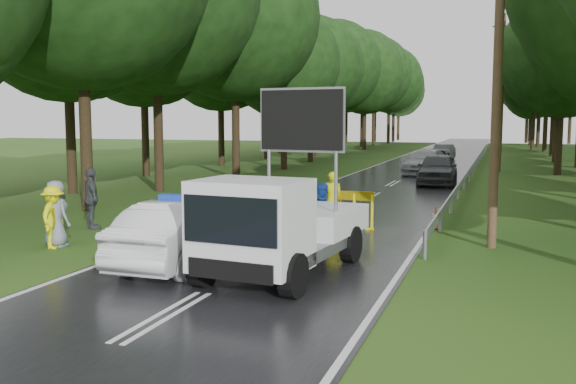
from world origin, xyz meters
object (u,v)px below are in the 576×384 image
at_px(queue_car_first, 438,169).
at_px(queue_car_third, 434,158).
at_px(civilian, 323,216).
at_px(queue_car_second, 426,162).
at_px(officer, 332,200).
at_px(queue_car_fourth, 443,153).
at_px(police_sedan, 184,234).
at_px(work_truck, 278,226).
at_px(barrier, 328,200).

relative_size(queue_car_first, queue_car_third, 1.01).
distance_m(civilian, queue_car_second, 23.81).
xyz_separation_m(officer, queue_car_fourth, (0.31, 34.76, -0.23)).
xyz_separation_m(officer, civilian, (0.54, -2.96, -0.03)).
relative_size(police_sedan, officer, 2.56).
bearing_deg(civilian, police_sedan, -173.82).
distance_m(work_truck, queue_car_second, 27.03).
relative_size(barrier, queue_car_third, 0.61).
bearing_deg(civilian, queue_car_fourth, 46.86).
bearing_deg(queue_car_third, barrier, -95.55).
relative_size(officer, civilian, 1.04).
xyz_separation_m(work_truck, queue_car_fourth, (-0.10, 40.93, -0.43)).
bearing_deg(queue_car_fourth, barrier, -85.78).
bearing_deg(queue_car_first, police_sedan, -102.41).
distance_m(barrier, queue_car_second, 20.76).
distance_m(officer, queue_car_first, 14.95).
bearing_deg(police_sedan, barrier, -106.67).
bearing_deg(civilian, work_truck, -135.80).
bearing_deg(police_sedan, queue_car_third, -93.89).
xyz_separation_m(police_sedan, queue_car_third, (2.32, 32.76, -0.10)).
bearing_deg(queue_car_second, barrier, -85.24).
bearing_deg(queue_car_first, officer, -98.97).
bearing_deg(work_truck, officer, 99.63).
bearing_deg(queue_car_fourth, civilian, -84.67).
xyz_separation_m(police_sedan, queue_car_fourth, (2.28, 40.67, -0.09)).
xyz_separation_m(barrier, queue_car_first, (1.91, 14.75, -0.09)).
height_order(civilian, queue_car_first, civilian).
height_order(police_sedan, work_truck, work_truck).
xyz_separation_m(work_truck, queue_car_third, (-0.06, 33.02, -0.43)).
bearing_deg(queue_car_fourth, work_truck, -84.88).
distance_m(queue_car_second, queue_car_fourth, 13.91).
height_order(work_truck, queue_car_first, work_truck).
bearing_deg(queue_car_first, queue_car_third, 94.42).
relative_size(work_truck, queue_car_second, 1.00).
bearing_deg(civilian, officer, 56.80).
bearing_deg(officer, police_sedan, 49.41).
height_order(queue_car_first, queue_car_third, queue_car_first).
bearing_deg(queue_car_second, police_sedan, -88.72).
bearing_deg(queue_car_third, civilian, -94.11).
distance_m(queue_car_first, queue_car_third, 12.08).
height_order(civilian, queue_car_second, civilian).
bearing_deg(queue_car_third, officer, -95.22).
distance_m(work_truck, officer, 6.20).
distance_m(officer, civilian, 3.01).
distance_m(police_sedan, queue_car_first, 21.10).
xyz_separation_m(police_sedan, barrier, (1.82, 6.01, 0.15)).
relative_size(officer, queue_car_third, 0.38).
bearing_deg(queue_car_third, queue_car_first, -87.80).
xyz_separation_m(work_truck, barrier, (-0.56, 6.27, -0.19)).
distance_m(police_sedan, queue_car_fourth, 40.74).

